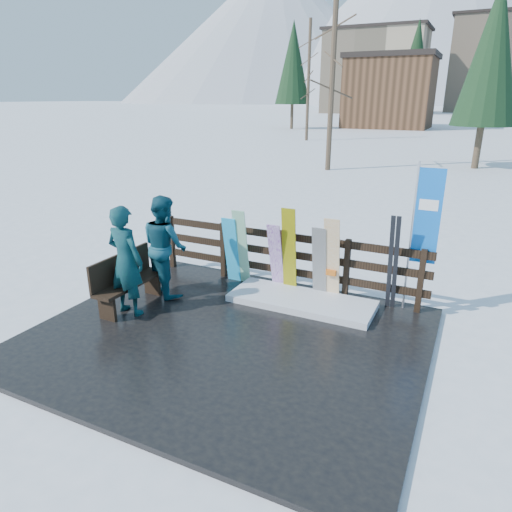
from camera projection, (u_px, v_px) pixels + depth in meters
The scene contains 19 objects.
ground at pixel (227, 339), 7.25m from camera, with size 700.00×700.00×0.00m, color white.
deck at pixel (227, 337), 7.24m from camera, with size 6.00×5.00×0.08m, color black.
fence at pixel (281, 255), 8.88m from camera, with size 5.60×0.10×1.15m.
snow_patch at pixel (302, 301), 8.29m from camera, with size 2.61×1.00×0.12m, color white.
bench at pixel (126, 279), 8.09m from camera, with size 0.41×1.50×0.97m.
snowboard_0 at pixel (232, 250), 9.09m from camera, with size 0.29×0.03×1.38m, color #23B3F1.
snowboard_1 at pixel (241, 247), 8.97m from camera, with size 0.27×0.03×1.55m, color white.
snowboard_2 at pixel (289, 251), 8.53m from camera, with size 0.27×0.03×1.69m, color #FFF302.
snowboard_3 at pixel (276, 257), 8.69m from camera, with size 0.26×0.03×1.39m, color white.
snowboard_4 at pixel (319, 263), 8.33m from camera, with size 0.26×0.03×1.41m, color black.
snowboard_5 at pixel (332, 260), 8.20m from camera, with size 0.28×0.03×1.61m, color white.
ski_pair_a at pixel (287, 252), 8.63m from camera, with size 0.16×0.20×1.57m.
ski_pair_b at pixel (393, 264), 7.80m from camera, with size 0.17×0.33×1.75m.
rental_flag at pixel (423, 222), 7.57m from camera, with size 0.45×0.04×2.60m.
person_front at pixel (126, 261), 7.69m from camera, with size 0.70×0.46×1.91m, color #0F5445.
person_back at pixel (165, 246), 8.49m from camera, with size 0.92×0.72×1.90m, color navy.
resort_buildings at pixel (484, 68), 101.60m from camera, with size 73.00×87.60×22.60m.
trees at pixel (495, 74), 45.19m from camera, with size 42.20×68.67×13.58m.
mountains at pixel (478, 15), 273.91m from camera, with size 520.00×260.00×120.00m.
Camera 1 is at (3.22, -5.56, 3.65)m, focal length 32.00 mm.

